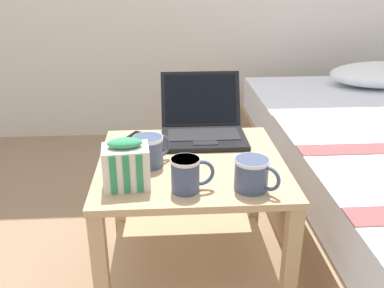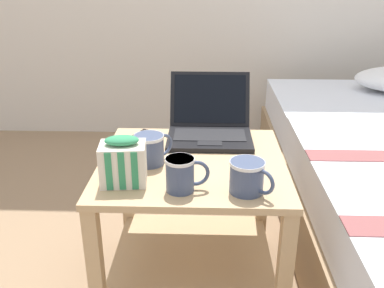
# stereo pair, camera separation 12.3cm
# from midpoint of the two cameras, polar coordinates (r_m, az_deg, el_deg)

# --- Properties ---
(ground_plane) EXTENTS (8.00, 8.00, 0.00)m
(ground_plane) POSITION_cam_midpoint_polar(r_m,az_deg,el_deg) (1.72, -2.24, -18.44)
(ground_plane) COLOR #937556
(bedside_table) EXTENTS (0.62, 0.59, 0.53)m
(bedside_table) POSITION_cam_midpoint_polar(r_m,az_deg,el_deg) (1.52, -2.44, -8.71)
(bedside_table) COLOR tan
(bedside_table) RESTS_ON ground_plane
(laptop) EXTENTS (0.31, 0.32, 0.22)m
(laptop) POSITION_cam_midpoint_polar(r_m,az_deg,el_deg) (1.62, -0.72, 2.54)
(laptop) COLOR black
(laptop) RESTS_ON bedside_table
(mug_front_left) EXTENTS (0.12, 0.11, 0.10)m
(mug_front_left) POSITION_cam_midpoint_polar(r_m,az_deg,el_deg) (1.39, -8.27, -0.78)
(mug_front_left) COLOR #3F4C6B
(mug_front_left) RESTS_ON bedside_table
(mug_front_right) EXTENTS (0.12, 0.11, 0.10)m
(mug_front_right) POSITION_cam_midpoint_polar(r_m,az_deg,el_deg) (1.24, 5.25, -3.91)
(mug_front_right) COLOR #3F4C6B
(mug_front_right) RESTS_ON bedside_table
(mug_mid_center) EXTENTS (0.13, 0.08, 0.10)m
(mug_mid_center) POSITION_cam_midpoint_polar(r_m,az_deg,el_deg) (1.23, -3.59, -3.96)
(mug_mid_center) COLOR #3F4C6B
(mug_mid_center) RESTS_ON bedside_table
(snack_bag) EXTENTS (0.14, 0.11, 0.15)m
(snack_bag) POSITION_cam_midpoint_polar(r_m,az_deg,el_deg) (1.27, -11.53, -2.79)
(snack_bag) COLOR silver
(snack_bag) RESTS_ON bedside_table
(cell_phone) EXTENTS (0.14, 0.17, 0.01)m
(cell_phone) POSITION_cam_midpoint_polar(r_m,az_deg,el_deg) (1.61, -9.97, 0.48)
(cell_phone) COLOR black
(cell_phone) RESTS_ON bedside_table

